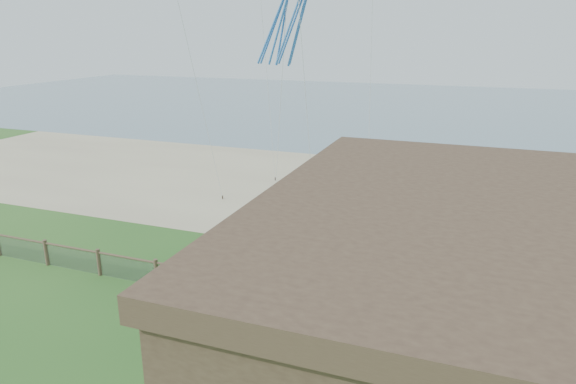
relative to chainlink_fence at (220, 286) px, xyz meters
name	(u,v)px	position (x,y,z in m)	size (l,w,h in m)	color
sand_beach	(329,190)	(0.00, 16.00, -0.55)	(72.00, 20.00, 0.02)	tan
ocean	(414,107)	(0.00, 60.00, -0.55)	(160.00, 68.00, 0.02)	slate
chainlink_fence	(220,286)	(0.00, 0.00, 0.00)	(36.20, 0.20, 1.25)	brown
picnic_table	(277,315)	(2.91, -1.00, -0.17)	(1.82, 1.38, 0.77)	brown
octopus_kite	(287,3)	(-0.75, 9.80, 11.25)	(3.12, 2.20, 6.42)	#D6215B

